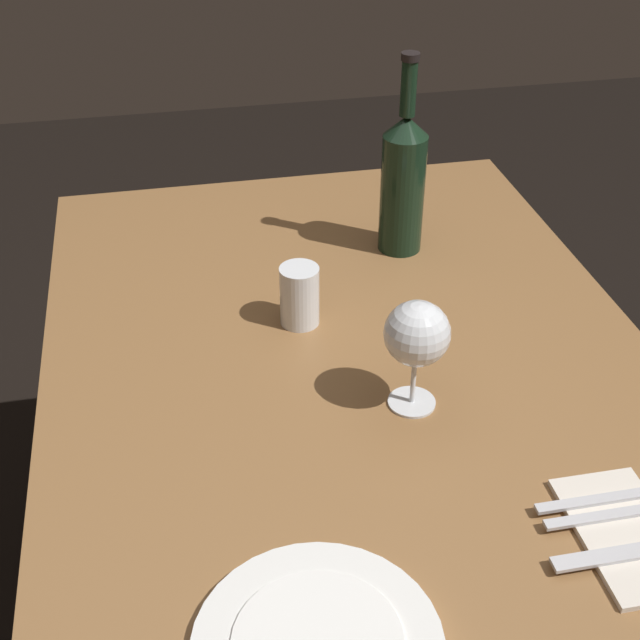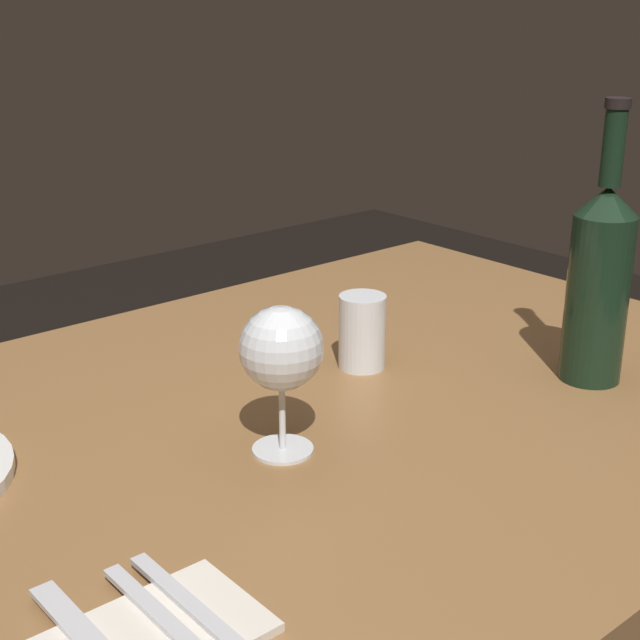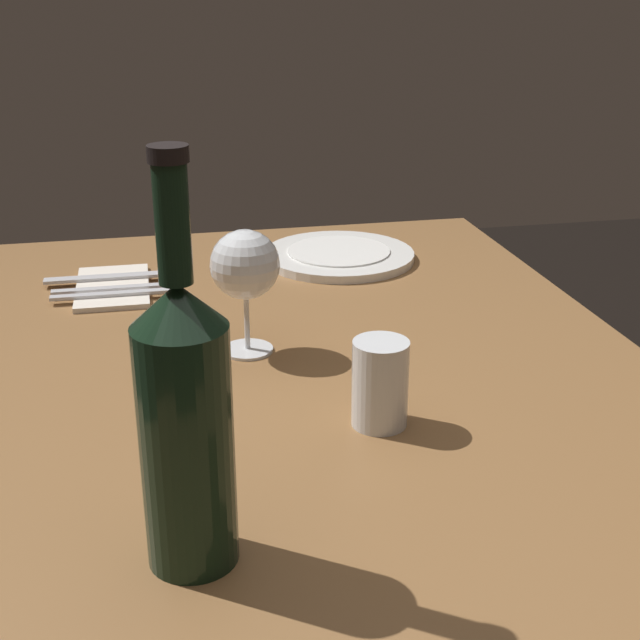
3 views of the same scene
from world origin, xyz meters
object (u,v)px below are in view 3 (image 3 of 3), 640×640
(dinner_plate, at_px, (339,255))
(fork_inner, at_px, (112,289))
(wine_glass_left, at_px, (245,267))
(wine_bottle, at_px, (185,420))
(water_tumbler, at_px, (380,387))
(fork_outer, at_px, (112,294))
(table_knife, at_px, (113,277))
(folded_napkin, at_px, (113,287))

(dinner_plate, distance_m, fork_inner, 0.39)
(wine_glass_left, xyz_separation_m, dinner_plate, (0.35, -0.20, -0.11))
(wine_bottle, distance_m, water_tumbler, 0.30)
(water_tumbler, distance_m, fork_outer, 0.54)
(wine_bottle, height_order, fork_outer, wine_bottle)
(wine_bottle, xyz_separation_m, fork_inner, (0.67, 0.07, -0.12))
(water_tumbler, distance_m, table_knife, 0.60)
(wine_bottle, relative_size, table_knife, 1.66)
(folded_napkin, height_order, table_knife, table_knife)
(fork_outer, bearing_deg, water_tumbler, -147.12)
(wine_glass_left, xyz_separation_m, fork_outer, (0.23, 0.17, -0.10))
(wine_glass_left, distance_m, fork_inner, 0.32)
(table_knife, bearing_deg, wine_glass_left, -150.25)
(fork_inner, bearing_deg, fork_outer, 180.00)
(folded_napkin, bearing_deg, wine_bottle, -173.83)
(folded_napkin, relative_size, fork_inner, 1.06)
(dinner_plate, relative_size, folded_napkin, 1.35)
(folded_napkin, xyz_separation_m, table_knife, (0.03, 0.00, 0.01))
(wine_bottle, relative_size, dinner_plate, 1.35)
(wine_bottle, height_order, water_tumbler, wine_bottle)
(wine_bottle, bearing_deg, fork_inner, 6.40)
(wine_glass_left, height_order, fork_outer, wine_glass_left)
(fork_inner, bearing_deg, wine_bottle, -173.60)
(wine_bottle, height_order, folded_napkin, wine_bottle)
(fork_inner, height_order, fork_outer, same)
(wine_glass_left, xyz_separation_m, fork_inner, (0.25, 0.17, -0.10))
(folded_napkin, relative_size, fork_outer, 1.06)
(water_tumbler, bearing_deg, folded_napkin, 30.18)
(water_tumbler, relative_size, table_knife, 0.46)
(dinner_plate, bearing_deg, water_tumbler, 171.38)
(wine_glass_left, bearing_deg, water_tumbler, -152.67)
(wine_glass_left, relative_size, wine_bottle, 0.47)
(fork_inner, bearing_deg, folded_napkin, -0.00)
(fork_outer, xyz_separation_m, table_knife, (0.08, 0.00, 0.00))
(wine_bottle, distance_m, folded_napkin, 0.71)
(fork_inner, bearing_deg, water_tumbler, -148.52)
(water_tumbler, relative_size, fork_inner, 0.54)
(folded_napkin, bearing_deg, fork_inner, 180.00)
(folded_napkin, bearing_deg, dinner_plate, -78.82)
(dinner_plate, xyz_separation_m, folded_napkin, (-0.07, 0.38, -0.00))
(wine_bottle, bearing_deg, dinner_plate, -21.53)
(table_knife, bearing_deg, water_tumbler, -151.25)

